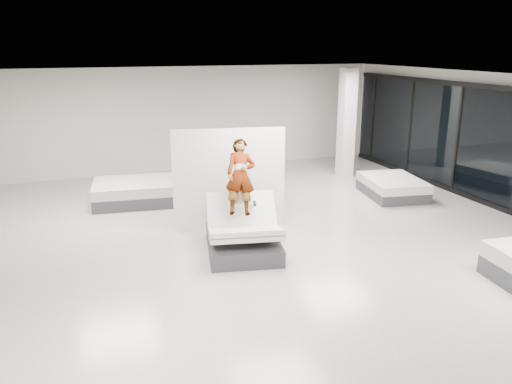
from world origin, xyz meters
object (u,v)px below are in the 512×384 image
at_px(hero_bed, 243,235).
at_px(person, 241,190).
at_px(divider_panel, 229,179).
at_px(column, 347,123).
at_px(remote, 255,203).
at_px(flat_bed_left_far, 135,192).
at_px(flat_bed_right_far, 392,187).

height_order(hero_bed, person, person).
bearing_deg(divider_panel, column, 43.01).
bearing_deg(remote, column, 56.67).
distance_m(person, flat_bed_left_far, 4.02).
height_order(hero_bed, column, column).
distance_m(remote, flat_bed_right_far, 5.21).
relative_size(hero_bed, remote, 14.30).
bearing_deg(person, hero_bed, -90.00).
bearing_deg(flat_bed_right_far, flat_bed_left_far, 164.87).
relative_size(remote, flat_bed_left_far, 0.06).
distance_m(hero_bed, remote, 0.66).
relative_size(flat_bed_right_far, flat_bed_left_far, 0.90).
bearing_deg(flat_bed_left_far, hero_bed, -68.15).
distance_m(hero_bed, column, 6.58).
bearing_deg(hero_bed, remote, -17.96).
bearing_deg(flat_bed_right_far, remote, -154.48).
height_order(hero_bed, remote, hero_bed).
bearing_deg(divider_panel, hero_bed, -87.27).
relative_size(divider_panel, column, 0.75).
distance_m(remote, flat_bed_left_far, 4.39).
distance_m(person, remote, 0.45).
bearing_deg(flat_bed_left_far, remote, -65.90).
xyz_separation_m(hero_bed, column, (4.72, 4.42, 1.25)).
height_order(divider_panel, flat_bed_left_far, divider_panel).
distance_m(divider_panel, flat_bed_right_far, 4.84).
xyz_separation_m(remote, flat_bed_right_far, (4.65, 2.22, -0.73)).
bearing_deg(hero_bed, flat_bed_left_far, 111.85).
bearing_deg(person, flat_bed_right_far, 32.73).
xyz_separation_m(divider_panel, flat_bed_right_far, (4.70, 0.77, -0.84)).
height_order(remote, flat_bed_right_far, remote).
bearing_deg(hero_bed, flat_bed_right_far, 23.88).
relative_size(person, remote, 11.19).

